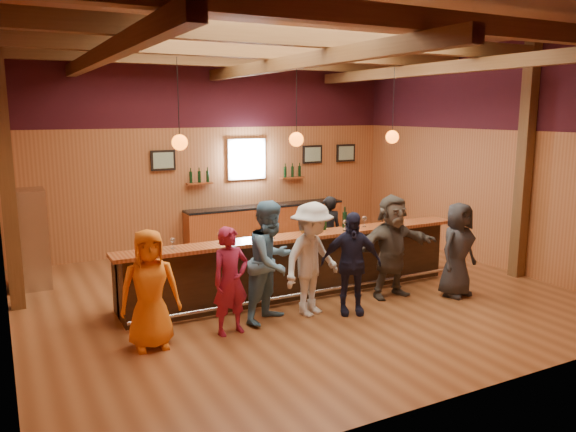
{
  "coord_description": "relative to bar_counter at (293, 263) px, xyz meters",
  "views": [
    {
      "loc": [
        -4.5,
        -8.29,
        3.16
      ],
      "look_at": [
        0.0,
        0.3,
        1.35
      ],
      "focal_mm": 35.0,
      "sensor_mm": 36.0,
      "label": 1
    }
  ],
  "objects": [
    {
      "name": "room",
      "position": [
        -0.02,
        -0.09,
        2.69
      ],
      "size": [
        9.04,
        9.0,
        4.52
      ],
      "color": "brown",
      "rests_on": "ground"
    },
    {
      "name": "bar_counter",
      "position": [
        0.0,
        0.0,
        0.0
      ],
      "size": [
        6.3,
        1.07,
        1.11
      ],
      "color": "black",
      "rests_on": "ground"
    },
    {
      "name": "back_bar_cabinet",
      "position": [
        1.18,
        3.57,
        -0.05
      ],
      "size": [
        4.0,
        0.52,
        0.95
      ],
      "color": "brown",
      "rests_on": "ground"
    },
    {
      "name": "window",
      "position": [
        0.78,
        3.8,
        1.53
      ],
      "size": [
        0.95,
        0.09,
        0.95
      ],
      "color": "silver",
      "rests_on": "room"
    },
    {
      "name": "framed_pictures",
      "position": [
        1.65,
        3.79,
        1.58
      ],
      "size": [
        5.35,
        0.05,
        0.45
      ],
      "color": "black",
      "rests_on": "room"
    },
    {
      "name": "wine_shelves",
      "position": [
        0.78,
        3.73,
        1.1
      ],
      "size": [
        3.0,
        0.18,
        0.3
      ],
      "color": "brown",
      "rests_on": "room"
    },
    {
      "name": "pendant_lights",
      "position": [
        -0.02,
        -0.15,
        2.19
      ],
      "size": [
        4.24,
        0.24,
        1.37
      ],
      "color": "black",
      "rests_on": "room"
    },
    {
      "name": "stainless_fridge",
      "position": [
        -4.12,
        2.45,
        0.38
      ],
      "size": [
        0.7,
        0.7,
        1.8
      ],
      "primitive_type": "cube",
      "color": "silver",
      "rests_on": "ground"
    },
    {
      "name": "customer_orange",
      "position": [
        -2.82,
        -1.2,
        0.3
      ],
      "size": [
        0.84,
        0.59,
        1.64
      ],
      "primitive_type": "imported",
      "rotation": [
        0.0,
        0.0,
        -0.09
      ],
      "color": "orange",
      "rests_on": "ground"
    },
    {
      "name": "customer_redvest",
      "position": [
        -1.67,
        -1.25,
        0.26
      ],
      "size": [
        0.62,
        0.45,
        1.57
      ],
      "primitive_type": "imported",
      "rotation": [
        0.0,
        0.0,
        0.15
      ],
      "color": "maroon",
      "rests_on": "ground"
    },
    {
      "name": "customer_denim",
      "position": [
        -0.94,
        -1.06,
        0.41
      ],
      "size": [
        1.13,
        1.05,
        1.86
      ],
      "primitive_type": "imported",
      "rotation": [
        0.0,
        0.0,
        0.49
      ],
      "color": "#5687AC",
      "rests_on": "ground"
    },
    {
      "name": "customer_white",
      "position": [
        -0.27,
        -1.13,
        0.38
      ],
      "size": [
        1.32,
        1.02,
        1.79
      ],
      "primitive_type": "imported",
      "rotation": [
        0.0,
        0.0,
        0.35
      ],
      "color": "silver",
      "rests_on": "ground"
    },
    {
      "name": "customer_navy",
      "position": [
        0.31,
        -1.36,
        0.3
      ],
      "size": [
        1.04,
        0.74,
        1.64
      ],
      "primitive_type": "imported",
      "rotation": [
        0.0,
        0.0,
        -0.4
      ],
      "color": "#1C1D38",
      "rests_on": "ground"
    },
    {
      "name": "customer_brown",
      "position": [
        1.39,
        -1.0,
        0.37
      ],
      "size": [
        1.66,
        0.53,
        1.78
      ],
      "primitive_type": "imported",
      "rotation": [
        0.0,
        0.0,
        0.0
      ],
      "color": "#4C463D",
      "rests_on": "ground"
    },
    {
      "name": "customer_dark",
      "position": [
        2.42,
        -1.49,
        0.3
      ],
      "size": [
        0.89,
        0.67,
        1.64
      ],
      "primitive_type": "imported",
      "rotation": [
        0.0,
        0.0,
        0.2
      ],
      "color": "#29282B",
      "rests_on": "ground"
    },
    {
      "name": "bartender",
      "position": [
        1.37,
        1.02,
        0.22
      ],
      "size": [
        0.61,
        0.47,
        1.49
      ],
      "primitive_type": "imported",
      "rotation": [
        0.0,
        0.0,
        2.92
      ],
      "color": "black",
      "rests_on": "ground"
    },
    {
      "name": "ice_bucket",
      "position": [
        0.15,
        -0.21,
        0.7
      ],
      "size": [
        0.2,
        0.2,
        0.22
      ],
      "primitive_type": "cylinder",
      "color": "brown",
      "rests_on": "bar_counter"
    },
    {
      "name": "bottle_a",
      "position": [
        0.54,
        -0.17,
        0.73
      ],
      "size": [
        0.08,
        0.08,
        0.36
      ],
      "color": "black",
      "rests_on": "bar_counter"
    },
    {
      "name": "bottle_b",
      "position": [
        0.96,
        -0.17,
        0.73
      ],
      "size": [
        0.08,
        0.08,
        0.37
      ],
      "color": "black",
      "rests_on": "bar_counter"
    },
    {
      "name": "glass_a",
      "position": [
        -2.58,
        -0.36,
        0.73
      ],
      "size": [
        0.09,
        0.09,
        0.19
      ],
      "color": "silver",
      "rests_on": "bar_counter"
    },
    {
      "name": "glass_b",
      "position": [
        -2.22,
        -0.3,
        0.71
      ],
      "size": [
        0.08,
        0.08,
        0.18
      ],
      "color": "silver",
      "rests_on": "bar_counter"
    },
    {
      "name": "glass_c",
      "position": [
        -1.46,
        -0.29,
        0.72
      ],
      "size": [
        0.08,
        0.08,
        0.19
      ],
      "color": "silver",
      "rests_on": "bar_counter"
    },
    {
      "name": "glass_d",
      "position": [
        -0.78,
        -0.43,
        0.7
      ],
      "size": [
        0.07,
        0.07,
        0.16
      ],
      "color": "silver",
      "rests_on": "bar_counter"
    },
    {
      "name": "glass_e",
      "position": [
        -0.56,
        -0.37,
        0.72
      ],
      "size": [
        0.08,
        0.08,
        0.19
      ],
      "color": "silver",
      "rests_on": "bar_counter"
    },
    {
      "name": "glass_f",
      "position": [
        0.81,
        -0.42,
        0.73
      ],
      "size": [
        0.09,
        0.09,
        0.2
      ],
      "color": "silver",
      "rests_on": "bar_counter"
    },
    {
      "name": "glass_g",
      "position": [
        1.31,
        -0.28,
        0.73
      ],
      "size": [
        0.09,
        0.09,
        0.2
      ],
      "color": "silver",
      "rests_on": "bar_counter"
    },
    {
      "name": "glass_h",
      "position": [
        1.88,
        -0.34,
        0.72
      ],
      "size": [
        0.08,
        0.08,
        0.19
      ],
      "color": "silver",
      "rests_on": "bar_counter"
    }
  ]
}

